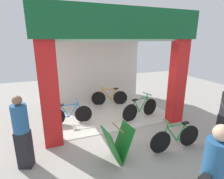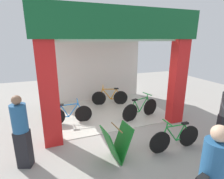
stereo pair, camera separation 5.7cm
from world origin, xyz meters
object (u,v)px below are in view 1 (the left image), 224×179
(sandwich_board_sign, at_px, (117,143))
(pedestrian_1, at_px, (22,132))
(bicycle_inside_0, at_px, (110,97))
(bicycle_inside_1, at_px, (70,115))
(pedestrian_0, at_px, (213,177))
(bicycle_inside_2, at_px, (140,109))
(bicycle_parked_0, at_px, (176,138))

(sandwich_board_sign, bearing_deg, pedestrian_1, 165.63)
(bicycle_inside_0, bearing_deg, bicycle_inside_1, -147.47)
(bicycle_inside_0, height_order, pedestrian_0, pedestrian_0)
(sandwich_board_sign, height_order, pedestrian_1, pedestrian_1)
(bicycle_inside_1, xyz_separation_m, bicycle_inside_2, (2.48, -0.48, 0.03))
(pedestrian_0, relative_size, pedestrian_1, 1.01)
(bicycle_inside_1, distance_m, pedestrian_1, 2.27)
(bicycle_inside_1, bearing_deg, pedestrian_0, -71.14)
(bicycle_parked_0, bearing_deg, bicycle_inside_1, 133.56)
(bicycle_inside_1, relative_size, pedestrian_1, 0.88)
(bicycle_inside_0, bearing_deg, pedestrian_0, -94.54)
(bicycle_inside_0, bearing_deg, bicycle_parked_0, -82.73)
(bicycle_parked_0, bearing_deg, pedestrian_1, 169.29)
(bicycle_parked_0, bearing_deg, bicycle_inside_2, 87.06)
(bicycle_inside_0, bearing_deg, bicycle_inside_2, -71.21)
(bicycle_inside_2, bearing_deg, bicycle_inside_0, 108.79)
(bicycle_inside_0, height_order, bicycle_inside_1, bicycle_inside_0)
(bicycle_inside_2, relative_size, pedestrian_1, 0.94)
(bicycle_inside_1, relative_size, bicycle_inside_2, 0.94)
(bicycle_inside_0, relative_size, pedestrian_1, 0.90)
(bicycle_inside_1, height_order, pedestrian_1, pedestrian_1)
(bicycle_inside_1, bearing_deg, sandwich_board_sign, -71.39)
(bicycle_inside_2, distance_m, pedestrian_1, 4.00)
(sandwich_board_sign, bearing_deg, bicycle_inside_1, 108.61)
(bicycle_inside_0, xyz_separation_m, pedestrian_1, (-3.16, -3.03, 0.53))
(pedestrian_0, bearing_deg, sandwich_board_sign, 109.15)
(bicycle_parked_0, relative_size, pedestrian_0, 0.88)
(bicycle_inside_0, distance_m, sandwich_board_sign, 3.73)
(bicycle_parked_0, xyz_separation_m, pedestrian_0, (-0.91, -1.79, 0.57))
(bicycle_parked_0, height_order, pedestrian_0, pedestrian_0)
(bicycle_inside_0, distance_m, bicycle_inside_1, 2.26)
(bicycle_inside_2, bearing_deg, pedestrian_0, -104.92)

